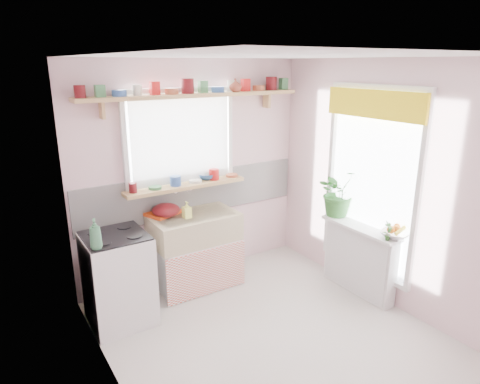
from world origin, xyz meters
TOP-DOWN VIEW (x-y plane):
  - room at (0.66, 0.86)m, footprint 3.20×3.20m
  - sink_unit at (-0.15, 1.29)m, footprint 0.95×0.65m
  - cooker at (-1.10, 1.05)m, footprint 0.58×0.58m
  - radiator_ledge at (1.30, 0.20)m, footprint 0.22×0.95m
  - windowsill at (-0.15, 1.48)m, footprint 1.40×0.22m
  - pine_shelf at (0.00, 1.47)m, footprint 2.52×0.24m
  - shelf_crockery at (0.00, 1.47)m, footprint 2.47×0.11m
  - sill_crockery at (-0.20, 1.48)m, footprint 1.35×0.11m
  - dish_tray at (-0.42, 1.50)m, footprint 0.42×0.37m
  - colander at (-0.42, 1.43)m, footprint 0.33×0.33m
  - jade_plant at (1.33, 0.60)m, footprint 0.52×0.46m
  - fruit_bowl at (1.33, -0.20)m, footprint 0.36×0.36m
  - herb_pot at (1.21, -0.20)m, footprint 0.12×0.09m
  - soap_bottle_sink at (-0.25, 1.26)m, footprint 0.09×0.09m
  - sill_cup at (0.17, 1.54)m, footprint 0.13×0.13m
  - sill_bowl at (0.15, 1.54)m, footprint 0.26×0.26m
  - shelf_vase at (0.47, 1.42)m, footprint 0.16×0.16m
  - cooker_bottle at (-1.32, 0.83)m, footprint 0.13×0.13m
  - fruit at (1.34, -0.19)m, footprint 0.20×0.14m

SIDE VIEW (x-z plane):
  - radiator_ledge at x=1.30m, z-range 0.01..0.78m
  - sink_unit at x=-0.15m, z-range -0.13..0.99m
  - cooker at x=-1.10m, z-range 0.00..0.92m
  - fruit_bowl at x=1.33m, z-range 0.78..0.84m
  - dish_tray at x=-0.42m, z-range 0.85..0.88m
  - fruit at x=1.34m, z-range 0.82..0.92m
  - herb_pot at x=1.21m, z-range 0.78..0.98m
  - colander at x=-0.42m, z-range 0.85..0.99m
  - soap_bottle_sink at x=-0.25m, z-range 0.85..1.03m
  - jade_plant at x=1.33m, z-range 0.77..1.32m
  - cooker_bottle at x=-1.32m, z-range 0.92..1.19m
  - windowsill at x=-0.15m, z-range 1.12..1.16m
  - sill_bowl at x=0.15m, z-range 1.16..1.23m
  - sill_cup at x=0.17m, z-range 1.16..1.24m
  - sill_crockery at x=-0.20m, z-range 1.15..1.27m
  - room at x=0.66m, z-range -0.23..2.97m
  - pine_shelf at x=0.00m, z-range 2.10..2.14m
  - shelf_crockery at x=0.00m, z-range 2.14..2.26m
  - shelf_vase at x=0.47m, z-range 2.14..2.28m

